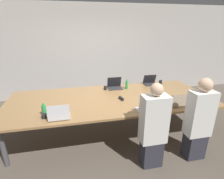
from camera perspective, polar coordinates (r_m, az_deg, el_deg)
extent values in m
plane|color=brown|center=(3.94, -0.36, -13.08)|extent=(24.00, 24.00, 0.00)
cube|color=#BCB7B2|center=(5.59, -5.33, 12.19)|extent=(12.00, 0.06, 2.80)
cube|color=#9E7547|center=(3.59, -0.39, -3.14)|extent=(4.11, 1.67, 0.04)
cylinder|color=#4C4C51|center=(3.36, -32.05, -15.70)|extent=(0.08, 0.08, 0.72)
cylinder|color=#4C4C51|center=(4.05, 29.13, -9.04)|extent=(0.08, 0.08, 0.72)
cylinder|color=#4C4C51|center=(4.44, -26.83, -6.09)|extent=(0.08, 0.08, 0.72)
cylinder|color=#4C4C51|center=(4.98, 19.56, -2.28)|extent=(0.08, 0.08, 0.72)
cube|color=silver|center=(3.15, 10.78, -6.41)|extent=(0.31, 0.21, 0.02)
cube|color=silver|center=(3.02, 11.64, -5.30)|extent=(0.32, 0.04, 0.21)
cube|color=black|center=(3.03, 11.56, -5.24)|extent=(0.31, 0.04, 0.20)
cube|color=#2D2D38|center=(3.08, 12.61, -19.30)|extent=(0.32, 0.24, 0.45)
cube|color=silver|center=(2.74, 13.57, -9.43)|extent=(0.40, 0.24, 0.76)
sphere|color=beige|center=(2.55, 14.43, -0.03)|extent=(0.19, 0.19, 0.19)
cube|color=gray|center=(3.52, 20.63, -4.45)|extent=(0.35, 0.21, 0.02)
cube|color=gray|center=(3.41, 21.71, -3.33)|extent=(0.36, 0.05, 0.21)
cube|color=black|center=(3.42, 21.61, -3.29)|extent=(0.35, 0.05, 0.21)
cube|color=#2D2D38|center=(3.45, 25.17, -16.07)|extent=(0.32, 0.24, 0.45)
cube|color=silver|center=(3.16, 26.78, -7.06)|extent=(0.40, 0.24, 0.76)
sphere|color=beige|center=(2.99, 28.22, 1.35)|extent=(0.22, 0.22, 0.22)
cube|color=#333338|center=(4.50, 12.49, 1.65)|extent=(0.32, 0.23, 0.02)
cube|color=#333338|center=(4.54, 12.16, 3.45)|extent=(0.33, 0.09, 0.22)
cube|color=black|center=(4.53, 12.20, 3.36)|extent=(0.32, 0.09, 0.22)
cylinder|color=#232328|center=(4.62, 15.56, 2.34)|extent=(0.08, 0.08, 0.10)
cube|color=#333338|center=(4.12, 1.04, 0.41)|extent=(0.33, 0.24, 0.02)
cube|color=#333338|center=(4.17, 0.73, 2.55)|extent=(0.33, 0.07, 0.24)
cube|color=black|center=(4.16, 0.77, 2.47)|extent=(0.33, 0.07, 0.24)
cylinder|color=#232328|center=(4.05, -2.17, 0.53)|extent=(0.07, 0.07, 0.09)
cylinder|color=green|center=(4.11, 4.85, 1.48)|extent=(0.06, 0.06, 0.18)
cylinder|color=green|center=(4.07, 4.90, 2.96)|extent=(0.03, 0.03, 0.04)
cube|color=silver|center=(2.98, -16.67, -8.58)|extent=(0.33, 0.24, 0.02)
cube|color=silver|center=(2.82, -17.06, -7.35)|extent=(0.33, 0.05, 0.24)
cube|color=silver|center=(2.83, -17.04, -7.28)|extent=(0.33, 0.04, 0.23)
cylinder|color=#232328|center=(3.02, -21.29, -8.09)|extent=(0.08, 0.08, 0.08)
cylinder|color=green|center=(3.10, -21.29, -6.35)|extent=(0.07, 0.07, 0.18)
cylinder|color=green|center=(3.05, -21.54, -4.53)|extent=(0.03, 0.03, 0.04)
cube|color=black|center=(3.51, 3.03, -2.92)|extent=(0.07, 0.16, 0.05)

